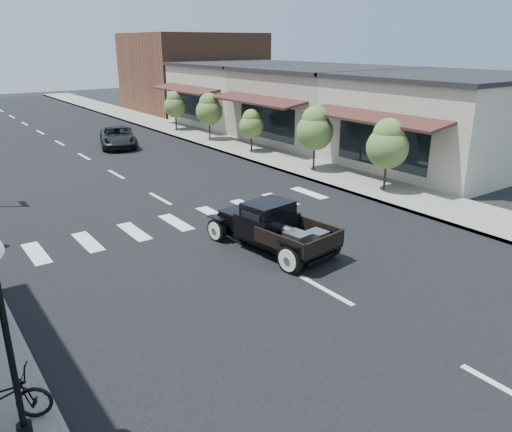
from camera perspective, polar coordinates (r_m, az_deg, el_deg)
ground at (r=15.47m, az=0.30°, el=-4.33°), size 120.00×120.00×0.00m
road at (r=28.43m, az=-17.83°, el=5.76°), size 14.00×80.00×0.02m
road_markings at (r=23.85m, az=-13.97°, el=3.62°), size 12.00×60.00×0.06m
sidewalk_right at (r=31.96m, az=-3.18°, el=8.17°), size 3.00×80.00×0.15m
storefront_near at (r=28.27m, az=20.91°, el=9.99°), size 10.00×9.00×4.50m
storefront_mid at (r=34.04m, az=8.11°, el=12.40°), size 10.00×9.00×4.50m
storefront_far at (r=40.99m, az=-0.80°, el=13.71°), size 10.00×9.00×4.50m
far_building_right at (r=49.65m, az=-7.19°, el=15.98°), size 11.00×10.00×7.00m
lamp_post_a at (r=8.63m, az=-26.52°, el=-12.57°), size 0.36×0.36×3.55m
small_tree_a at (r=22.00m, az=14.71°, el=6.65°), size 1.78×1.78×2.96m
small_tree_b at (r=25.08m, az=6.71°, el=8.71°), size 1.82×1.82×3.03m
small_tree_c at (r=29.31m, az=-0.53°, el=9.67°), size 1.41×1.41×2.34m
small_tree_d at (r=33.24m, az=-5.36°, el=11.19°), size 1.73×1.73×2.88m
small_tree_e at (r=37.46m, az=-9.19°, el=11.77°), size 1.59×1.59×2.66m
hotrod_pickup at (r=15.51m, az=1.90°, el=-1.18°), size 2.68×4.73×1.56m
second_car at (r=32.52m, az=-15.52°, el=8.68°), size 3.27×4.84×1.23m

